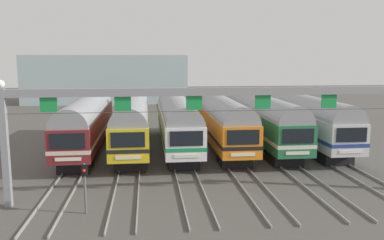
{
  "coord_description": "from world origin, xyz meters",
  "views": [
    {
      "loc": [
        -4.58,
        -35.77,
        8.1
      ],
      "look_at": [
        -0.82,
        -2.18,
        2.91
      ],
      "focal_mm": 37.75,
      "sensor_mm": 36.0,
      "label": 1
    }
  ],
  "objects_px": {
    "commuter_train_yellow": "(132,120)",
    "commuter_train_white": "(177,119)",
    "commuter_train_green": "(262,118)",
    "commuter_train_orange": "(220,118)",
    "catenary_gantry": "(229,108)",
    "yard_signal_mast": "(85,179)",
    "commuter_train_silver": "(303,117)",
    "commuter_train_maroon": "(87,120)"
  },
  "relations": [
    {
      "from": "commuter_train_green",
      "to": "commuter_train_silver",
      "type": "xyz_separation_m",
      "value": [
        3.94,
        0.0,
        0.0
      ]
    },
    {
      "from": "yard_signal_mast",
      "to": "commuter_train_maroon",
      "type": "bearing_deg",
      "value": 97.48
    },
    {
      "from": "commuter_train_silver",
      "to": "catenary_gantry",
      "type": "relative_size",
      "value": 0.72
    },
    {
      "from": "commuter_train_orange",
      "to": "commuter_train_yellow",
      "type": "bearing_deg",
      "value": 179.97
    },
    {
      "from": "catenary_gantry",
      "to": "commuter_train_orange",
      "type": "bearing_deg",
      "value": 81.69
    },
    {
      "from": "commuter_train_silver",
      "to": "commuter_train_maroon",
      "type": "bearing_deg",
      "value": 180.0
    },
    {
      "from": "catenary_gantry",
      "to": "yard_signal_mast",
      "type": "xyz_separation_m",
      "value": [
        -7.88,
        -1.51,
        -3.43
      ]
    },
    {
      "from": "commuter_train_green",
      "to": "catenary_gantry",
      "type": "distance_m",
      "value": 14.97
    },
    {
      "from": "commuter_train_white",
      "to": "yard_signal_mast",
      "type": "bearing_deg",
      "value": -111.5
    },
    {
      "from": "commuter_train_yellow",
      "to": "commuter_train_green",
      "type": "relative_size",
      "value": 1.0
    },
    {
      "from": "commuter_train_maroon",
      "to": "commuter_train_white",
      "type": "bearing_deg",
      "value": 0.0
    },
    {
      "from": "commuter_train_yellow",
      "to": "yard_signal_mast",
      "type": "height_order",
      "value": "commuter_train_yellow"
    },
    {
      "from": "commuter_train_white",
      "to": "yard_signal_mast",
      "type": "distance_m",
      "value": 16.15
    },
    {
      "from": "commuter_train_white",
      "to": "commuter_train_green",
      "type": "distance_m",
      "value": 7.88
    },
    {
      "from": "commuter_train_white",
      "to": "commuter_train_green",
      "type": "height_order",
      "value": "commuter_train_white"
    },
    {
      "from": "commuter_train_green",
      "to": "commuter_train_silver",
      "type": "relative_size",
      "value": 1.0
    },
    {
      "from": "commuter_train_maroon",
      "to": "commuter_train_yellow",
      "type": "height_order",
      "value": "same"
    },
    {
      "from": "yard_signal_mast",
      "to": "catenary_gantry",
      "type": "bearing_deg",
      "value": 10.87
    },
    {
      "from": "commuter_train_yellow",
      "to": "commuter_train_orange",
      "type": "distance_m",
      "value": 7.88
    },
    {
      "from": "commuter_train_orange",
      "to": "catenary_gantry",
      "type": "relative_size",
      "value": 0.72
    },
    {
      "from": "commuter_train_green",
      "to": "commuter_train_white",
      "type": "bearing_deg",
      "value": 179.97
    },
    {
      "from": "commuter_train_orange",
      "to": "catenary_gantry",
      "type": "bearing_deg",
      "value": -98.31
    },
    {
      "from": "commuter_train_maroon",
      "to": "commuter_train_silver",
      "type": "height_order",
      "value": "same"
    },
    {
      "from": "commuter_train_maroon",
      "to": "commuter_train_green",
      "type": "relative_size",
      "value": 1.0
    },
    {
      "from": "commuter_train_white",
      "to": "yard_signal_mast",
      "type": "xyz_separation_m",
      "value": [
        -5.91,
        -15.01,
        -0.79
      ]
    },
    {
      "from": "commuter_train_silver",
      "to": "yard_signal_mast",
      "type": "relative_size",
      "value": 6.65
    },
    {
      "from": "commuter_train_green",
      "to": "commuter_train_silver",
      "type": "bearing_deg",
      "value": 0.06
    },
    {
      "from": "commuter_train_yellow",
      "to": "commuter_train_white",
      "type": "relative_size",
      "value": 1.0
    },
    {
      "from": "commuter_train_green",
      "to": "yard_signal_mast",
      "type": "relative_size",
      "value": 6.65
    },
    {
      "from": "commuter_train_white",
      "to": "yard_signal_mast",
      "type": "height_order",
      "value": "commuter_train_white"
    },
    {
      "from": "commuter_train_white",
      "to": "catenary_gantry",
      "type": "xyz_separation_m",
      "value": [
        1.97,
        -13.5,
        2.64
      ]
    },
    {
      "from": "commuter_train_green",
      "to": "catenary_gantry",
      "type": "height_order",
      "value": "catenary_gantry"
    },
    {
      "from": "commuter_train_maroon",
      "to": "commuter_train_green",
      "type": "distance_m",
      "value": 15.77
    },
    {
      "from": "commuter_train_yellow",
      "to": "commuter_train_orange",
      "type": "height_order",
      "value": "commuter_train_yellow"
    },
    {
      "from": "commuter_train_green",
      "to": "commuter_train_yellow",
      "type": "bearing_deg",
      "value": 179.98
    },
    {
      "from": "commuter_train_yellow",
      "to": "yard_signal_mast",
      "type": "xyz_separation_m",
      "value": [
        -1.97,
        -15.01,
        -0.79
      ]
    },
    {
      "from": "commuter_train_yellow",
      "to": "commuter_train_orange",
      "type": "bearing_deg",
      "value": -0.03
    },
    {
      "from": "commuter_train_green",
      "to": "catenary_gantry",
      "type": "relative_size",
      "value": 0.72
    },
    {
      "from": "commuter_train_maroon",
      "to": "yard_signal_mast",
      "type": "height_order",
      "value": "commuter_train_maroon"
    },
    {
      "from": "commuter_train_white",
      "to": "commuter_train_silver",
      "type": "relative_size",
      "value": 1.0
    },
    {
      "from": "commuter_train_yellow",
      "to": "commuter_train_green",
      "type": "height_order",
      "value": "commuter_train_yellow"
    },
    {
      "from": "commuter_train_orange",
      "to": "commuter_train_white",
      "type": "bearing_deg",
      "value": 179.94
    }
  ]
}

